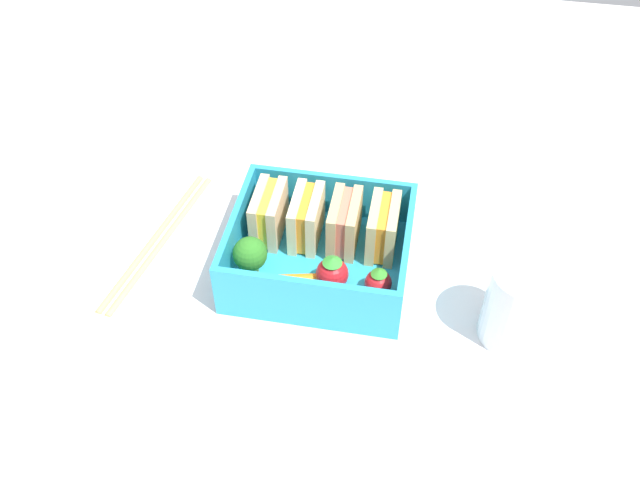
{
  "coord_description": "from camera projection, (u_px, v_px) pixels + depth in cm",
  "views": [
    {
      "loc": [
        8.35,
        -45.99,
        51.57
      ],
      "look_at": [
        0.0,
        0.0,
        2.7
      ],
      "focal_mm": 40.0,
      "sensor_mm": 36.0,
      "label": 1
    }
  ],
  "objects": [
    {
      "name": "ground_plane",
      "position": [
        320.0,
        275.0,
        0.7
      ],
      "size": [
        120.0,
        120.0,
        2.0
      ],
      "primitive_type": "cube",
      "color": "silver"
    },
    {
      "name": "bento_tray",
      "position": [
        320.0,
        264.0,
        0.69
      ],
      "size": [
        16.78,
        14.62,
        1.2
      ],
      "primitive_type": "cube",
      "color": "#299FC5",
      "rests_on": "ground_plane"
    },
    {
      "name": "bento_rim",
      "position": [
        320.0,
        242.0,
        0.67
      ],
      "size": [
        16.78,
        14.62,
        4.79
      ],
      "color": "#299FC5",
      "rests_on": "bento_tray"
    },
    {
      "name": "sandwich_left",
      "position": [
        269.0,
        213.0,
        0.7
      ],
      "size": [
        2.7,
        5.77,
        5.04
      ],
      "color": "#D8B58C",
      "rests_on": "bento_tray"
    },
    {
      "name": "sandwich_center_left",
      "position": [
        306.0,
        218.0,
        0.69
      ],
      "size": [
        2.7,
        5.77,
        5.04
      ],
      "color": "beige",
      "rests_on": "bento_tray"
    },
    {
      "name": "sandwich_center",
      "position": [
        344.0,
        223.0,
        0.69
      ],
      "size": [
        2.7,
        5.77,
        5.04
      ],
      "color": "tan",
      "rests_on": "bento_tray"
    },
    {
      "name": "sandwich_center_right",
      "position": [
        383.0,
        228.0,
        0.68
      ],
      "size": [
        2.7,
        5.77,
        5.04
      ],
      "color": "#D3BF7C",
      "rests_on": "bento_tray"
    },
    {
      "name": "broccoli_floret",
      "position": [
        250.0,
        255.0,
        0.65
      ],
      "size": [
        3.21,
        3.21,
        4.46
      ],
      "color": "#94C163",
      "rests_on": "bento_tray"
    },
    {
      "name": "carrot_stick_far_left",
      "position": [
        298.0,
        280.0,
        0.66
      ],
      "size": [
        4.61,
        2.1,
        1.16
      ],
      "primitive_type": "cylinder",
      "rotation": [
        1.57,
        0.0,
        4.93
      ],
      "color": "orange",
      "rests_on": "bento_tray"
    },
    {
      "name": "strawberry_far_left",
      "position": [
        332.0,
        273.0,
        0.65
      ],
      "size": [
        3.04,
        3.04,
        3.64
      ],
      "color": "red",
      "rests_on": "bento_tray"
    },
    {
      "name": "strawberry_left",
      "position": [
        378.0,
        282.0,
        0.65
      ],
      "size": [
        2.51,
        2.51,
        3.11
      ],
      "color": "red",
      "rests_on": "bento_tray"
    },
    {
      "name": "chopstick_pair",
      "position": [
        158.0,
        239.0,
        0.72
      ],
      "size": [
        5.4,
        20.43,
        0.7
      ],
      "color": "tan",
      "rests_on": "ground_plane"
    },
    {
      "name": "drinking_glass",
      "position": [
        519.0,
        305.0,
        0.61
      ],
      "size": [
        5.93,
        5.93,
        8.06
      ],
      "primitive_type": "cylinder",
      "color": "white",
      "rests_on": "ground_plane"
    }
  ]
}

